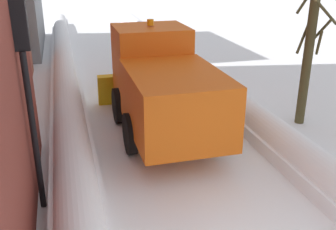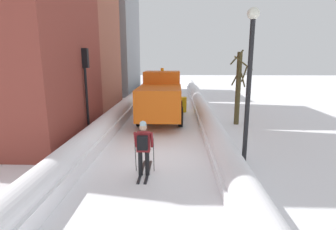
{
  "view_description": "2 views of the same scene",
  "coord_description": "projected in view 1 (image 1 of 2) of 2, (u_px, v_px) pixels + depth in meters",
  "views": [
    {
      "loc": [
        -2.66,
        -4.61,
        4.8
      ],
      "look_at": [
        -0.43,
        3.65,
        1.39
      ],
      "focal_mm": 41.92,
      "sensor_mm": 36.0,
      "label": 1
    },
    {
      "loc": [
        0.92,
        -9.42,
        3.71
      ],
      "look_at": [
        0.48,
        2.86,
        1.04
      ],
      "focal_mm": 28.03,
      "sensor_mm": 36.0,
      "label": 2
    }
  ],
  "objects": [
    {
      "name": "ground_plane",
      "position": [
        137.0,
        89.0,
        15.52
      ],
      "size": [
        80.0,
        80.0,
        0.0
      ],
      "primitive_type": "plane",
      "color": "white"
    },
    {
      "name": "snowbank_right",
      "position": [
        201.0,
        77.0,
        16.07
      ],
      "size": [
        1.1,
        36.0,
        0.9
      ],
      "color": "white",
      "rests_on": "ground"
    },
    {
      "name": "bare_tree_near",
      "position": [
        308.0,
        56.0,
        11.6
      ],
      "size": [
        1.21,
        1.11,
        4.19
      ],
      "color": "#443B20",
      "rests_on": "ground"
    },
    {
      "name": "snowbank_left",
      "position": [
        66.0,
        85.0,
        14.73
      ],
      "size": [
        1.1,
        36.0,
        0.93
      ],
      "color": "white",
      "rests_on": "ground"
    },
    {
      "name": "traffic_light_pole",
      "position": [
        25.0,
        69.0,
        7.21
      ],
      "size": [
        0.28,
        0.42,
        4.16
      ],
      "color": "black",
      "rests_on": "ground"
    },
    {
      "name": "plow_truck",
      "position": [
        162.0,
        84.0,
        11.2
      ],
      "size": [
        3.2,
        5.98,
        3.12
      ],
      "color": "orange",
      "rests_on": "ground"
    }
  ]
}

